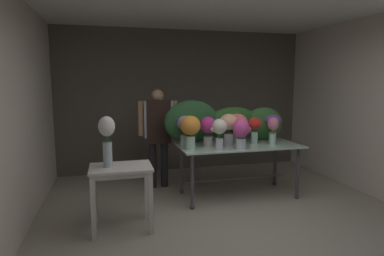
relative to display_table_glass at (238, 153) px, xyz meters
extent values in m
plane|color=#9E9384|center=(-0.43, 0.12, -0.67)|extent=(7.44, 7.44, 0.00)
cube|color=#5B564C|center=(-0.43, 1.81, 0.69)|extent=(4.93, 0.12, 2.72)
cube|color=beige|center=(-2.89, 0.12, 0.69)|extent=(0.12, 3.50, 2.72)
cube|color=beige|center=(2.04, 0.12, 0.69)|extent=(0.12, 3.50, 2.72)
cube|color=silver|center=(-0.43, 0.12, 2.11)|extent=(5.05, 3.50, 0.12)
cube|color=#B3D5C0|center=(0.00, 0.00, 0.12)|extent=(1.81, 0.87, 0.02)
cylinder|color=#4C4C51|center=(-0.81, -0.33, -0.28)|extent=(0.05, 0.05, 0.78)
sphere|color=#4C4C51|center=(-0.81, -0.33, -0.64)|extent=(0.07, 0.07, 0.07)
cylinder|color=#4C4C51|center=(0.81, -0.33, -0.28)|extent=(0.05, 0.05, 0.78)
sphere|color=#4C4C51|center=(0.81, -0.33, -0.64)|extent=(0.07, 0.07, 0.07)
cylinder|color=#4C4C51|center=(-0.81, 0.33, -0.28)|extent=(0.05, 0.05, 0.78)
sphere|color=#4C4C51|center=(-0.81, 0.33, -0.64)|extent=(0.07, 0.07, 0.07)
cylinder|color=#4C4C51|center=(0.81, 0.33, -0.28)|extent=(0.05, 0.05, 0.78)
sphere|color=#4C4C51|center=(0.81, 0.33, -0.64)|extent=(0.07, 0.07, 0.07)
cylinder|color=#4C4C51|center=(0.00, 0.00, -0.40)|extent=(1.61, 0.03, 0.03)
cube|color=silver|center=(-1.76, -0.70, 0.08)|extent=(0.71, 0.50, 0.03)
cube|color=silver|center=(-1.76, -0.70, 0.03)|extent=(0.65, 0.44, 0.06)
cube|color=silver|center=(-2.07, -0.92, -0.30)|extent=(0.05, 0.05, 0.73)
cube|color=silver|center=(-1.44, -0.92, -0.30)|extent=(0.05, 0.05, 0.73)
cube|color=silver|center=(-2.07, -0.49, -0.30)|extent=(0.05, 0.05, 0.73)
cube|color=silver|center=(-1.44, -0.49, -0.30)|extent=(0.05, 0.05, 0.73)
cylinder|color=#232328|center=(-1.20, 0.73, -0.25)|extent=(0.12, 0.12, 0.85)
cylinder|color=#232328|center=(-1.01, 0.73, -0.25)|extent=(0.12, 0.12, 0.85)
cube|color=#B2BCC6|center=(-1.10, 0.73, 0.46)|extent=(0.46, 0.22, 0.58)
cube|color=black|center=(-1.10, 0.62, 0.42)|extent=(0.39, 0.02, 0.70)
cylinder|color=tan|center=(-1.38, 0.73, 0.48)|extent=(0.09, 0.09, 0.55)
cylinder|color=tan|center=(-0.83, 0.73, 0.48)|extent=(0.09, 0.09, 0.55)
sphere|color=tan|center=(-1.10, 0.73, 0.84)|extent=(0.20, 0.20, 0.20)
ellipsoid|color=brown|center=(-1.10, 0.75, 0.91)|extent=(0.15, 0.15, 0.09)
ellipsoid|color=#28562D|center=(-0.65, 0.31, 0.45)|extent=(0.85, 0.27, 0.66)
ellipsoid|color=#2D6028|center=(0.04, 0.31, 0.40)|extent=(0.90, 0.24, 0.54)
ellipsoid|color=#387033|center=(0.55, 0.31, 0.39)|extent=(0.66, 0.29, 0.53)
cylinder|color=silver|center=(0.48, -0.14, 0.21)|extent=(0.09, 0.09, 0.17)
cylinder|color=#9EBCB2|center=(0.48, -0.14, 0.16)|extent=(0.08, 0.08, 0.07)
cylinder|color=#477F3D|center=(0.51, -0.14, 0.26)|extent=(0.01, 0.01, 0.25)
cylinder|color=#477F3D|center=(0.48, -0.13, 0.26)|extent=(0.01, 0.01, 0.25)
cylinder|color=#477F3D|center=(0.47, -0.14, 0.26)|extent=(0.01, 0.01, 0.25)
cylinder|color=#477F3D|center=(0.48, -0.16, 0.26)|extent=(0.01, 0.01, 0.25)
ellipsoid|color=pink|center=(0.48, -0.14, 0.44)|extent=(0.16, 0.16, 0.20)
sphere|color=pink|center=(0.43, -0.16, 0.42)|extent=(0.06, 0.06, 0.06)
sphere|color=pink|center=(0.53, -0.12, 0.42)|extent=(0.06, 0.06, 0.06)
ellipsoid|color=#477F3D|center=(0.47, -0.14, 0.32)|extent=(0.11, 0.08, 0.03)
cylinder|color=silver|center=(-0.48, 0.00, 0.20)|extent=(0.13, 0.13, 0.14)
cylinder|color=#9EBCB2|center=(-0.48, 0.00, 0.16)|extent=(0.12, 0.12, 0.06)
cylinder|color=#2D6028|center=(-0.46, 0.01, 0.25)|extent=(0.01, 0.01, 0.23)
cylinder|color=#2D6028|center=(-0.50, 0.03, 0.25)|extent=(0.01, 0.01, 0.23)
cylinder|color=#2D6028|center=(-0.49, -0.03, 0.25)|extent=(0.01, 0.01, 0.23)
ellipsoid|color=#D1338E|center=(-0.48, 0.00, 0.44)|extent=(0.23, 0.23, 0.24)
sphere|color=#D1338E|center=(-0.38, -0.01, 0.47)|extent=(0.09, 0.09, 0.09)
cylinder|color=silver|center=(0.27, 0.03, 0.21)|extent=(0.10, 0.10, 0.18)
cylinder|color=#9EBCB2|center=(0.27, 0.03, 0.17)|extent=(0.09, 0.09, 0.07)
cylinder|color=#387033|center=(0.28, 0.03, 0.26)|extent=(0.01, 0.01, 0.25)
cylinder|color=#387033|center=(0.28, 0.05, 0.26)|extent=(0.01, 0.01, 0.25)
cylinder|color=#387033|center=(0.24, 0.02, 0.26)|extent=(0.01, 0.01, 0.25)
cylinder|color=#387033|center=(0.27, 0.01, 0.26)|extent=(0.01, 0.01, 0.25)
ellipsoid|color=red|center=(0.27, 0.03, 0.44)|extent=(0.20, 0.20, 0.18)
sphere|color=red|center=(0.33, 0.04, 0.42)|extent=(0.07, 0.07, 0.07)
cylinder|color=silver|center=(-0.18, -0.04, 0.22)|extent=(0.14, 0.14, 0.18)
cylinder|color=#9EBCB2|center=(-0.18, -0.04, 0.17)|extent=(0.13, 0.13, 0.08)
cylinder|color=#28562D|center=(-0.15, -0.03, 0.27)|extent=(0.01, 0.01, 0.27)
cylinder|color=#28562D|center=(-0.19, -0.01, 0.27)|extent=(0.01, 0.01, 0.27)
cylinder|color=#28562D|center=(-0.20, -0.06, 0.27)|extent=(0.01, 0.01, 0.27)
ellipsoid|color=#F4B78E|center=(-0.18, -0.04, 0.48)|extent=(0.28, 0.28, 0.23)
sphere|color=#F4B78E|center=(-0.07, -0.02, 0.50)|extent=(0.07, 0.07, 0.07)
ellipsoid|color=#28562D|center=(-0.20, -0.05, 0.33)|extent=(0.09, 0.11, 0.03)
cylinder|color=silver|center=(-0.09, -0.30, 0.20)|extent=(0.14, 0.14, 0.15)
cylinder|color=#9EBCB2|center=(-0.09, -0.30, 0.16)|extent=(0.13, 0.13, 0.06)
cylinder|color=#477F3D|center=(-0.07, -0.29, 0.24)|extent=(0.01, 0.01, 0.20)
cylinder|color=#477F3D|center=(-0.09, -0.27, 0.24)|extent=(0.01, 0.01, 0.20)
cylinder|color=#477F3D|center=(-0.13, -0.30, 0.24)|extent=(0.01, 0.01, 0.20)
cylinder|color=#477F3D|center=(-0.10, -0.32, 0.24)|extent=(0.01, 0.01, 0.20)
ellipsoid|color=#E54C9E|center=(-0.09, -0.30, 0.42)|extent=(0.23, 0.23, 0.28)
sphere|color=#E54C9E|center=(0.00, -0.31, 0.40)|extent=(0.11, 0.11, 0.11)
ellipsoid|color=#477F3D|center=(-0.08, -0.33, 0.30)|extent=(0.11, 0.08, 0.03)
cylinder|color=silver|center=(-0.40, -0.26, 0.21)|extent=(0.10, 0.10, 0.16)
cylinder|color=#9EBCB2|center=(-0.40, -0.26, 0.16)|extent=(0.10, 0.10, 0.07)
cylinder|color=#477F3D|center=(-0.38, -0.26, 0.26)|extent=(0.01, 0.01, 0.25)
cylinder|color=#477F3D|center=(-0.41, -0.24, 0.26)|extent=(0.01, 0.01, 0.25)
cylinder|color=#477F3D|center=(-0.41, -0.28, 0.26)|extent=(0.01, 0.01, 0.25)
ellipsoid|color=white|center=(-0.40, -0.26, 0.45)|extent=(0.21, 0.21, 0.21)
sphere|color=white|center=(-0.49, -0.24, 0.41)|extent=(0.07, 0.07, 0.07)
sphere|color=white|center=(-0.34, -0.27, 0.42)|extent=(0.08, 0.08, 0.08)
cylinder|color=silver|center=(0.61, 0.10, 0.20)|extent=(0.12, 0.12, 0.15)
cylinder|color=#9EBCB2|center=(0.61, 0.10, 0.16)|extent=(0.11, 0.11, 0.06)
cylinder|color=#28562D|center=(0.63, 0.10, 0.27)|extent=(0.01, 0.01, 0.27)
cylinder|color=#28562D|center=(0.60, 0.12, 0.27)|extent=(0.01, 0.01, 0.27)
cylinder|color=#28562D|center=(0.60, 0.09, 0.27)|extent=(0.01, 0.01, 0.27)
ellipsoid|color=purple|center=(0.61, 0.10, 0.46)|extent=(0.24, 0.24, 0.17)
sphere|color=purple|center=(0.54, 0.07, 0.47)|extent=(0.07, 0.07, 0.07)
cylinder|color=silver|center=(-0.79, -0.15, 0.22)|extent=(0.14, 0.14, 0.19)
cylinder|color=#9EBCB2|center=(-0.79, -0.15, 0.17)|extent=(0.13, 0.13, 0.08)
cylinder|color=#2D6028|center=(-0.76, -0.14, 0.26)|extent=(0.01, 0.01, 0.25)
cylinder|color=#2D6028|center=(-0.81, -0.13, 0.26)|extent=(0.01, 0.01, 0.25)
cylinder|color=#2D6028|center=(-0.80, -0.17, 0.26)|extent=(0.01, 0.01, 0.25)
ellipsoid|color=orange|center=(-0.79, -0.15, 0.46)|extent=(0.29, 0.29, 0.27)
sphere|color=orange|center=(-0.71, -0.12, 0.43)|extent=(0.12, 0.12, 0.12)
cylinder|color=silver|center=(0.03, 0.14, 0.21)|extent=(0.13, 0.13, 0.17)
cylinder|color=#9EBCB2|center=(0.03, 0.14, 0.16)|extent=(0.12, 0.12, 0.07)
cylinder|color=#28562D|center=(0.06, 0.13, 0.26)|extent=(0.01, 0.01, 0.24)
cylinder|color=#28562D|center=(0.02, 0.16, 0.26)|extent=(0.01, 0.01, 0.24)
cylinder|color=#28562D|center=(0.02, 0.12, 0.26)|extent=(0.01, 0.01, 0.24)
ellipsoid|color=#EF7A60|center=(0.03, 0.14, 0.46)|extent=(0.31, 0.31, 0.25)
sphere|color=#EF7A60|center=(-0.06, 0.16, 0.47)|extent=(0.10, 0.10, 0.10)
sphere|color=#EF7A60|center=(0.14, 0.16, 0.48)|extent=(0.10, 0.10, 0.10)
cylinder|color=silver|center=(-0.80, 0.13, 0.21)|extent=(0.13, 0.13, 0.16)
cylinder|color=#9EBCB2|center=(-0.80, 0.13, 0.16)|extent=(0.12, 0.12, 0.07)
cylinder|color=#477F3D|center=(-0.78, 0.12, 0.27)|extent=(0.01, 0.01, 0.27)
cylinder|color=#477F3D|center=(-0.79, 0.16, 0.27)|extent=(0.01, 0.01, 0.27)
cylinder|color=#477F3D|center=(-0.83, 0.13, 0.27)|extent=(0.01, 0.01, 0.27)
cylinder|color=#477F3D|center=(-0.79, 0.10, 0.27)|extent=(0.01, 0.01, 0.27)
ellipsoid|color=#B28ED1|center=(-0.80, 0.13, 0.47)|extent=(0.22, 0.22, 0.20)
sphere|color=#B28ED1|center=(-0.86, 0.15, 0.44)|extent=(0.11, 0.11, 0.11)
sphere|color=#B28ED1|center=(-0.73, 0.13, 0.45)|extent=(0.11, 0.11, 0.11)
ellipsoid|color=#387033|center=(-0.77, 0.11, 0.31)|extent=(0.11, 0.09, 0.03)
cylinder|color=silver|center=(-1.90, -0.70, 0.24)|extent=(0.10, 0.10, 0.29)
cylinder|color=#9EBCB2|center=(-1.90, -0.70, 0.16)|extent=(0.10, 0.10, 0.12)
cylinder|color=#387033|center=(-1.89, -0.70, 0.30)|extent=(0.01, 0.01, 0.39)
cylinder|color=#387033|center=(-1.90, -0.69, 0.30)|extent=(0.01, 0.01, 0.39)
cylinder|color=#387033|center=(-1.92, -0.71, 0.30)|extent=(0.01, 0.01, 0.39)
cylinder|color=#387033|center=(-1.90, -0.73, 0.30)|extent=(0.01, 0.01, 0.39)
ellipsoid|color=white|center=(-1.90, -0.70, 0.56)|extent=(0.19, 0.19, 0.23)
sphere|color=white|center=(-1.95, -0.71, 0.58)|extent=(0.08, 0.08, 0.08)
sphere|color=white|center=(-1.84, -0.70, 0.55)|extent=(0.05, 0.05, 0.05)
camera|label=1|loc=(-1.87, -4.44, 1.06)|focal=30.29mm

